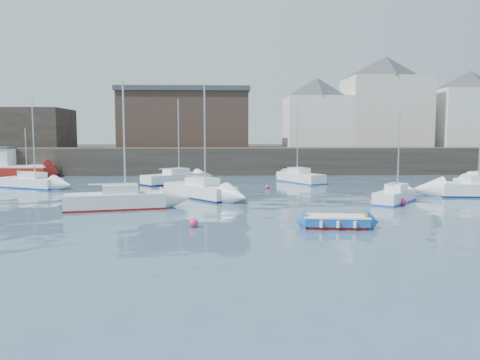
{
  "coord_description": "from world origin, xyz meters",
  "views": [
    {
      "loc": [
        -1.15,
        -18.83,
        4.48
      ],
      "look_at": [
        0.0,
        12.0,
        1.5
      ],
      "focal_mm": 35.0,
      "sensor_mm": 36.0,
      "label": 1
    }
  ],
  "objects_px": {
    "sailboat_b": "(200,190)",
    "sailboat_c": "(395,196)",
    "sailboat_a": "(116,200)",
    "buoy_far": "(267,189)",
    "sailboat_e": "(31,182)",
    "sailboat_f": "(300,177)",
    "blue_dinghy": "(336,221)",
    "buoy_near": "(194,227)",
    "sailboat_h": "(174,178)",
    "buoy_mid": "(403,205)",
    "fishing_boat": "(11,168)"
  },
  "relations": [
    {
      "from": "fishing_boat",
      "to": "sailboat_c",
      "type": "xyz_separation_m",
      "value": [
        33.94,
        -19.99,
        -0.55
      ]
    },
    {
      "from": "sailboat_e",
      "to": "blue_dinghy",
      "type": "bearing_deg",
      "value": -39.53
    },
    {
      "from": "sailboat_a",
      "to": "buoy_far",
      "type": "relative_size",
      "value": 21.73
    },
    {
      "from": "blue_dinghy",
      "to": "sailboat_c",
      "type": "bearing_deg",
      "value": 54.07
    },
    {
      "from": "sailboat_b",
      "to": "buoy_near",
      "type": "xyz_separation_m",
      "value": [
        0.2,
        -10.81,
        -0.53
      ]
    },
    {
      "from": "buoy_near",
      "to": "buoy_far",
      "type": "distance_m",
      "value": 16.97
    },
    {
      "from": "sailboat_b",
      "to": "buoy_far",
      "type": "xyz_separation_m",
      "value": [
        5.36,
        5.36,
        -0.53
      ]
    },
    {
      "from": "buoy_far",
      "to": "buoy_near",
      "type": "bearing_deg",
      "value": -107.7
    },
    {
      "from": "sailboat_c",
      "to": "sailboat_e",
      "type": "xyz_separation_m",
      "value": [
        -27.76,
        9.76,
        0.02
      ]
    },
    {
      "from": "sailboat_f",
      "to": "buoy_near",
      "type": "xyz_separation_m",
      "value": [
        -8.76,
        -21.16,
        -0.51
      ]
    },
    {
      "from": "sailboat_e",
      "to": "buoy_near",
      "type": "height_order",
      "value": "sailboat_e"
    },
    {
      "from": "sailboat_b",
      "to": "sailboat_c",
      "type": "xyz_separation_m",
      "value": [
        13.06,
        -2.99,
        -0.07
      ]
    },
    {
      "from": "buoy_near",
      "to": "sailboat_a",
      "type": "bearing_deg",
      "value": 131.11
    },
    {
      "from": "blue_dinghy",
      "to": "sailboat_a",
      "type": "distance_m",
      "value": 13.44
    },
    {
      "from": "sailboat_c",
      "to": "sailboat_e",
      "type": "height_order",
      "value": "sailboat_e"
    },
    {
      "from": "sailboat_c",
      "to": "buoy_near",
      "type": "xyz_separation_m",
      "value": [
        -12.86,
        -7.82,
        -0.45
      ]
    },
    {
      "from": "sailboat_a",
      "to": "buoy_mid",
      "type": "xyz_separation_m",
      "value": [
        18.01,
        1.01,
        -0.54
      ]
    },
    {
      "from": "buoy_far",
      "to": "sailboat_a",
      "type": "bearing_deg",
      "value": -134.43
    },
    {
      "from": "sailboat_c",
      "to": "sailboat_a",
      "type": "bearing_deg",
      "value": -173.45
    },
    {
      "from": "blue_dinghy",
      "to": "buoy_near",
      "type": "distance_m",
      "value": 6.92
    },
    {
      "from": "sailboat_c",
      "to": "buoy_far",
      "type": "height_order",
      "value": "sailboat_c"
    },
    {
      "from": "blue_dinghy",
      "to": "sailboat_h",
      "type": "height_order",
      "value": "sailboat_h"
    },
    {
      "from": "buoy_near",
      "to": "buoy_mid",
      "type": "xyz_separation_m",
      "value": [
        12.98,
        6.78,
        0.0
      ]
    },
    {
      "from": "sailboat_a",
      "to": "buoy_far",
      "type": "bearing_deg",
      "value": 45.57
    },
    {
      "from": "blue_dinghy",
      "to": "buoy_near",
      "type": "bearing_deg",
      "value": 176.67
    },
    {
      "from": "sailboat_e",
      "to": "sailboat_f",
      "type": "relative_size",
      "value": 1.02
    },
    {
      "from": "blue_dinghy",
      "to": "buoy_far",
      "type": "relative_size",
      "value": 9.11
    },
    {
      "from": "sailboat_b",
      "to": "sailboat_e",
      "type": "relative_size",
      "value": 1.1
    },
    {
      "from": "sailboat_f",
      "to": "buoy_far",
      "type": "xyz_separation_m",
      "value": [
        -3.6,
        -5.0,
        -0.51
      ]
    },
    {
      "from": "buoy_far",
      "to": "sailboat_b",
      "type": "bearing_deg",
      "value": -135.02
    },
    {
      "from": "sailboat_c",
      "to": "buoy_mid",
      "type": "height_order",
      "value": "sailboat_c"
    },
    {
      "from": "fishing_boat",
      "to": "sailboat_e",
      "type": "relative_size",
      "value": 1.09
    },
    {
      "from": "sailboat_b",
      "to": "buoy_near",
      "type": "relative_size",
      "value": 17.99
    },
    {
      "from": "fishing_boat",
      "to": "blue_dinghy",
      "type": "bearing_deg",
      "value": -45.24
    },
    {
      "from": "sailboat_h",
      "to": "buoy_near",
      "type": "bearing_deg",
      "value": -81.54
    },
    {
      "from": "sailboat_h",
      "to": "buoy_mid",
      "type": "distance_m",
      "value": 21.21
    },
    {
      "from": "sailboat_e",
      "to": "sailboat_c",
      "type": "bearing_deg",
      "value": -19.38
    },
    {
      "from": "sailboat_e",
      "to": "sailboat_f",
      "type": "height_order",
      "value": "sailboat_e"
    },
    {
      "from": "sailboat_b",
      "to": "sailboat_f",
      "type": "distance_m",
      "value": 13.69
    },
    {
      "from": "fishing_boat",
      "to": "buoy_mid",
      "type": "bearing_deg",
      "value": -31.7
    },
    {
      "from": "sailboat_f",
      "to": "sailboat_c",
      "type": "bearing_deg",
      "value": -72.9
    },
    {
      "from": "fishing_boat",
      "to": "buoy_mid",
      "type": "height_order",
      "value": "fishing_boat"
    },
    {
      "from": "sailboat_a",
      "to": "sailboat_c",
      "type": "relative_size",
      "value": 1.3
    },
    {
      "from": "sailboat_c",
      "to": "sailboat_f",
      "type": "xyz_separation_m",
      "value": [
        -4.1,
        13.34,
        0.05
      ]
    },
    {
      "from": "sailboat_b",
      "to": "sailboat_f",
      "type": "height_order",
      "value": "sailboat_b"
    },
    {
      "from": "blue_dinghy",
      "to": "sailboat_b",
      "type": "relative_size",
      "value": 0.4
    },
    {
      "from": "sailboat_h",
      "to": "buoy_mid",
      "type": "bearing_deg",
      "value": -40.82
    },
    {
      "from": "buoy_near",
      "to": "buoy_far",
      "type": "bearing_deg",
      "value": 72.3
    },
    {
      "from": "sailboat_a",
      "to": "sailboat_h",
      "type": "xyz_separation_m",
      "value": [
        1.96,
        14.87,
        -0.04
      ]
    },
    {
      "from": "sailboat_e",
      "to": "buoy_near",
      "type": "distance_m",
      "value": 23.05
    }
  ]
}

